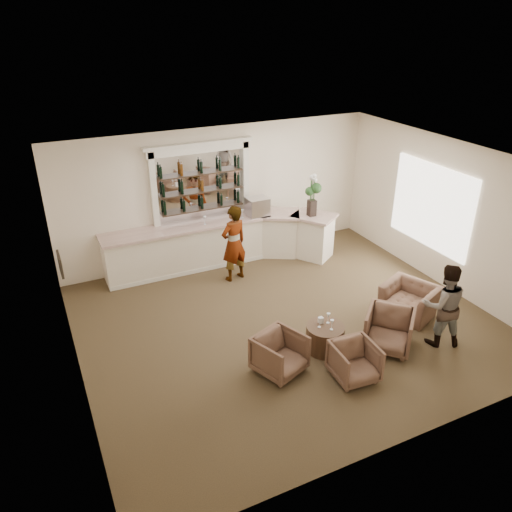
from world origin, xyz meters
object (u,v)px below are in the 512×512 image
Objects in this scene: armchair_right at (389,330)px; espresso_machine at (257,207)px; guest at (444,305)px; cocktail_table at (325,338)px; bar_counter at (223,242)px; flower_vase at (313,192)px; armchair_far at (409,300)px; sommelier at (234,243)px; armchair_center at (354,362)px; armchair_left at (280,354)px.

armchair_right is 4.67m from espresso_machine.
cocktail_table is at bearing 3.97° from guest.
flower_vase is at bearing -16.12° from bar_counter.
cocktail_table is 1.20m from armchair_right.
guest is at bearing -85.85° from flower_vase.
armchair_right is 1.67× the size of espresso_machine.
cocktail_table is 0.69× the size of armchair_far.
armchair_far is (2.65, -2.97, -0.58)m from sommelier.
espresso_machine is 0.48× the size of flower_vase.
armchair_far is at bearing -74.64° from guest.
sommelier reaches higher than guest.
bar_counter is 0.91m from sommelier.
espresso_machine is at bearing 87.61° from armchair_center.
espresso_machine is (-1.65, 3.80, 1.03)m from armchair_far.
sommelier reaches higher than cocktail_table.
espresso_machine reaches higher than cocktail_table.
armchair_far is at bearing -67.70° from espresso_machine.
cocktail_table is (0.38, -4.08, -0.32)m from bar_counter.
espresso_machine is (0.55, 4.97, 1.03)m from armchair_center.
espresso_machine is (1.62, 4.27, 1.00)m from armchair_left.
guest is 1.10m from armchair_right.
armchair_right is at bearing 97.99° from sommelier.
armchair_far is 4.27m from espresso_machine.
armchair_left is (-1.06, -0.20, 0.11)m from cocktail_table.
armchair_far is 0.96× the size of flower_vase.
cocktail_table is 1.39× the size of espresso_machine.
armchair_center reaches higher than armchair_far.
cocktail_table is 0.66× the size of flower_vase.
flower_vase reaches higher than sommelier.
flower_vase is (2.13, -0.62, 1.17)m from bar_counter.
bar_counter is 6.68× the size of armchair_right.
cocktail_table is 0.83× the size of armchair_right.
cocktail_table is 3.33m from sommelier.
armchair_left is 0.78× the size of armchair_far.
armchair_center is 1.45× the size of espresso_machine.
sommelier is 1.71× the size of flower_vase.
guest is 3.22× the size of espresso_machine.
bar_counter is 4.11m from cocktail_table.
armchair_far is (1.12, 0.73, -0.06)m from armchair_right.
bar_counter is 3.47× the size of guest.
armchair_right is at bearing -23.13° from cocktail_table.
cocktail_table is 4.16m from flower_vase.
cocktail_table is at bearing 83.22° from sommelier.
armchair_center is 0.87× the size of armchair_right.
bar_counter reaches higher than cocktail_table.
guest is at bearing -31.61° from armchair_far.
bar_counter is at bearing 177.83° from espresso_machine.
guest is at bearing -19.94° from cocktail_table.
armchair_left is 0.93× the size of armchair_right.
flower_vase is at bearing 31.37° from armchair_left.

